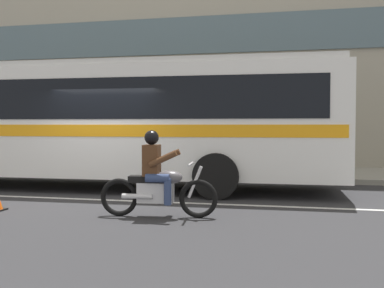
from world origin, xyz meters
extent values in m
plane|color=#2B2B2D|center=(0.00, 0.00, 0.00)|extent=(60.00, 60.00, 0.00)
cube|color=gray|center=(0.00, 5.10, 0.07)|extent=(28.00, 3.80, 0.15)
cube|color=silver|center=(0.00, -0.60, 0.00)|extent=(26.60, 0.14, 0.01)
cube|color=#4C606B|center=(0.00, 6.96, 5.07)|extent=(25.76, 0.10, 1.40)
cube|color=white|center=(-0.91, 1.20, 1.73)|extent=(13.02, 2.83, 2.70)
cube|color=black|center=(-0.91, 1.20, 2.28)|extent=(11.98, 2.85, 0.96)
cube|color=orange|center=(-0.91, 1.20, 1.53)|extent=(12.76, 2.86, 0.28)
cube|color=silver|center=(-0.91, 1.20, 3.14)|extent=(12.76, 2.70, 0.16)
cylinder|color=black|center=(2.66, 0.02, 0.52)|extent=(1.04, 0.30, 1.04)
torus|color=black|center=(2.66, -2.03, 0.34)|extent=(0.70, 0.16, 0.69)
torus|color=black|center=(1.22, -2.17, 0.34)|extent=(0.70, 0.16, 0.69)
cube|color=silver|center=(1.89, -2.11, 0.44)|extent=(0.66, 0.34, 0.36)
ellipsoid|color=#59565B|center=(2.14, -2.08, 0.72)|extent=(0.50, 0.32, 0.24)
cube|color=black|center=(1.69, -2.13, 0.69)|extent=(0.58, 0.31, 0.12)
cylinder|color=silver|center=(2.60, -2.04, 0.65)|extent=(0.28, 0.08, 0.58)
cylinder|color=silver|center=(2.52, -2.05, 0.96)|extent=(0.10, 0.64, 0.04)
cylinder|color=silver|center=(1.61, -2.29, 0.39)|extent=(0.56, 0.14, 0.09)
cube|color=#4C2D19|center=(1.82, -2.11, 1.02)|extent=(0.31, 0.39, 0.56)
sphere|color=black|center=(1.82, -2.11, 1.44)|extent=(0.26, 0.26, 0.26)
cylinder|color=navy|center=(1.94, -1.92, 0.72)|extent=(0.43, 0.19, 0.15)
cylinder|color=navy|center=(2.12, -1.90, 0.48)|extent=(0.13, 0.13, 0.46)
cylinder|color=navy|center=(1.98, -2.28, 0.72)|extent=(0.43, 0.19, 0.15)
cylinder|color=navy|center=(2.16, -2.26, 0.48)|extent=(0.13, 0.13, 0.46)
cylinder|color=#4C2D19|center=(2.04, -1.89, 1.06)|extent=(0.53, 0.16, 0.32)
cylinder|color=#4C2D19|center=(2.08, -2.29, 1.06)|extent=(0.53, 0.16, 0.32)
cylinder|color=gold|center=(-2.68, 4.09, 0.44)|extent=(0.22, 0.22, 0.58)
sphere|color=gold|center=(-2.68, 4.09, 0.80)|extent=(0.20, 0.20, 0.20)
cylinder|color=gold|center=(-2.68, 3.95, 0.47)|extent=(0.09, 0.10, 0.09)
camera|label=1|loc=(4.21, -9.77, 1.66)|focal=41.72mm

